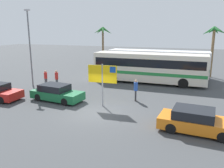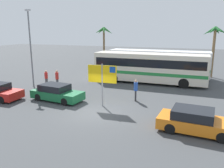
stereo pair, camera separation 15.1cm
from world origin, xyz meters
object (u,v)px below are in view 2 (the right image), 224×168
bus_front_coach (150,66)px  bus_rear_coach (158,62)px  car_green (57,93)px  pedestrian_by_bus (136,88)px  ferry_sign (103,76)px  car_orange (196,121)px  pedestrian_near_sign (57,77)px  pedestrian_crossing_lot (46,77)px

bus_front_coach → bus_rear_coach: size_ratio=1.00×
car_green → pedestrian_by_bus: (6.02, 2.17, 0.40)m
ferry_sign → car_orange: 7.25m
bus_rear_coach → pedestrian_near_sign: (-8.30, -9.08, -0.73)m
bus_front_coach → bus_rear_coach: bearing=86.0°
bus_front_coach → car_green: (-5.68, -9.00, -1.15)m
bus_front_coach → pedestrian_near_sign: 9.72m
bus_rear_coach → car_orange: bearing=-72.2°
ferry_sign → pedestrian_crossing_lot: bearing=150.4°
car_orange → pedestrian_by_bus: pedestrian_by_bus is taller
car_orange → pedestrian_near_sign: (-13.08, 5.84, 0.42)m
pedestrian_near_sign → pedestrian_by_bus: size_ratio=1.01×
bus_front_coach → pedestrian_by_bus: size_ratio=6.73×
ferry_sign → pedestrian_near_sign: 7.43m
pedestrian_by_bus → pedestrian_crossing_lot: bearing=159.3°
car_orange → pedestrian_by_bus: 6.47m
ferry_sign → pedestrian_by_bus: size_ratio=1.82×
bus_rear_coach → car_orange: 15.71m
bus_rear_coach → pedestrian_near_sign: 12.32m
pedestrian_crossing_lot → pedestrian_near_sign: pedestrian_near_sign is taller
bus_front_coach → car_green: 10.70m
bus_rear_coach → car_green: bus_rear_coach is taller
bus_rear_coach → pedestrian_near_sign: bus_rear_coach is taller
car_green → car_orange: (10.72, -2.26, 0.00)m
bus_front_coach → pedestrian_crossing_lot: bus_front_coach is taller
bus_front_coach → bus_rear_coach: 3.67m
ferry_sign → pedestrian_crossing_lot: 8.76m
bus_front_coach → pedestrian_by_bus: bus_front_coach is taller
car_green → pedestrian_crossing_lot: (-3.77, 3.75, 0.33)m
pedestrian_crossing_lot → pedestrian_near_sign: 1.42m
ferry_sign → pedestrian_near_sign: (-6.42, 3.52, -1.27)m
ferry_sign → pedestrian_crossing_lot: ferry_sign is taller
bus_front_coach → pedestrian_by_bus: 6.88m
car_orange → pedestrian_near_sign: 14.33m
car_orange → car_green: bearing=172.0°
car_orange → pedestrian_by_bus: size_ratio=2.49×
bus_rear_coach → pedestrian_crossing_lot: size_ratio=7.17×
car_orange → pedestrian_by_bus: bearing=140.6°
car_green → pedestrian_near_sign: (-2.36, 3.58, 0.42)m
bus_rear_coach → pedestrian_near_sign: size_ratio=6.64×
bus_front_coach → pedestrian_by_bus: (0.34, -6.83, -0.75)m
bus_front_coach → car_green: size_ratio=2.67×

